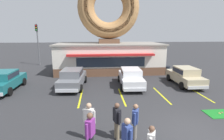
{
  "coord_description": "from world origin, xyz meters",
  "views": [
    {
      "loc": [
        -4.36,
        -7.01,
        4.58
      ],
      "look_at": [
        -3.24,
        5.0,
        2.0
      ],
      "focal_mm": 28.0,
      "sensor_mm": 36.0,
      "label": 1
    }
  ],
  "objects": [
    {
      "name": "traffic_light_pole",
      "position": [
        -12.5,
        18.77,
        3.71
      ],
      "size": [
        0.28,
        0.47,
        5.8
      ],
      "color": "#595B60",
      "rests_on": "ground"
    },
    {
      "name": "parking_stripe_centre",
      "position": [
        3.48,
        5.0,
        0.0
      ],
      "size": [
        0.12,
        3.6,
        0.01
      ],
      "primitive_type": "cube",
      "color": "yellow",
      "rests_on": "ground"
    },
    {
      "name": "parking_stripe_left",
      "position": [
        -2.52,
        5.0,
        0.0
      ],
      "size": [
        0.12,
        3.6,
        0.01
      ],
      "primitive_type": "cube",
      "color": "yellow",
      "rests_on": "ground"
    },
    {
      "name": "trash_bin",
      "position": [
        3.54,
        11.3,
        0.5
      ],
      "size": [
        0.57,
        0.57,
        0.97
      ],
      "color": "#232833",
      "rests_on": "ground"
    },
    {
      "name": "pedestrian_clipboard_woman",
      "position": [
        -3.51,
        -0.16,
        0.93
      ],
      "size": [
        0.33,
        0.58,
        1.68
      ],
      "color": "#7F7056",
      "rests_on": "ground"
    },
    {
      "name": "pedestrian_blue_sweater_man",
      "position": [
        -3.33,
        -1.6,
        0.96
      ],
      "size": [
        0.35,
        0.57,
        1.72
      ],
      "color": "#7F7056",
      "rests_on": "ground"
    },
    {
      "name": "mini_donut_near_right",
      "position": [
        2.86,
        1.74,
        0.05
      ],
      "size": [
        0.13,
        0.13,
        0.04
      ],
      "primitive_type": "torus",
      "color": "#A5724C",
      "rests_on": "putting_mat"
    },
    {
      "name": "mini_donut_far_left",
      "position": [
        2.66,
        1.66,
        0.05
      ],
      "size": [
        0.13,
        0.13,
        0.04
      ],
      "primitive_type": "torus",
      "color": "#E5C666",
      "rests_on": "putting_mat"
    },
    {
      "name": "car_white",
      "position": [
        -1.4,
        7.35,
        0.87
      ],
      "size": [
        2.16,
        4.64,
        1.6
      ],
      "color": "silver",
      "rests_on": "ground"
    },
    {
      "name": "car_grey",
      "position": [
        -6.37,
        7.59,
        0.87
      ],
      "size": [
        2.22,
        4.67,
        1.6
      ],
      "color": "slate",
      "rests_on": "ground"
    },
    {
      "name": "parking_stripe_mid_left",
      "position": [
        0.48,
        5.0,
        0.0
      ],
      "size": [
        0.12,
        3.6,
        0.01
      ],
      "primitive_type": "cube",
      "color": "yellow",
      "rests_on": "ground"
    },
    {
      "name": "pedestrian_beanie_man",
      "position": [
        -4.62,
        -1.16,
        0.99
      ],
      "size": [
        0.38,
        0.55,
        1.76
      ],
      "color": "#232328",
      "rests_on": "ground"
    },
    {
      "name": "pedestrian_leather_jacket_man",
      "position": [
        -4.7,
        -0.13,
        0.95
      ],
      "size": [
        0.54,
        0.39,
        1.71
      ],
      "color": "#232328",
      "rests_on": "ground"
    },
    {
      "name": "pedestrian_hooded_kid",
      "position": [
        -2.73,
        -0.25,
        0.9
      ],
      "size": [
        0.36,
        0.57,
        1.64
      ],
      "color": "slate",
      "rests_on": "ground"
    },
    {
      "name": "ground_plane",
      "position": [
        0.0,
        0.0,
        0.0
      ],
      "size": [
        160.0,
        160.0,
        0.0
      ],
      "primitive_type": "plane",
      "color": "#2D2D30"
    },
    {
      "name": "car_champagne",
      "position": [
        3.53,
        7.42,
        0.87
      ],
      "size": [
        2.03,
        4.58,
        1.6
      ],
      "color": "#BCAD89",
      "rests_on": "ground"
    },
    {
      "name": "donut_shop_building",
      "position": [
        -2.79,
        13.94,
        3.74
      ],
      "size": [
        12.3,
        6.75,
        10.96
      ],
      "color": "brown",
      "rests_on": "ground"
    },
    {
      "name": "car_teal",
      "position": [
        -11.66,
        7.21,
        0.87
      ],
      "size": [
        2.02,
        4.58,
        1.6
      ],
      "color": "#196066",
      "rests_on": "ground"
    },
    {
      "name": "parking_stripe_far_left",
      "position": [
        -5.52,
        5.0,
        0.0
      ],
      "size": [
        0.12,
        3.6,
        0.01
      ],
      "primitive_type": "cube",
      "color": "yellow",
      "rests_on": "ground"
    }
  ]
}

